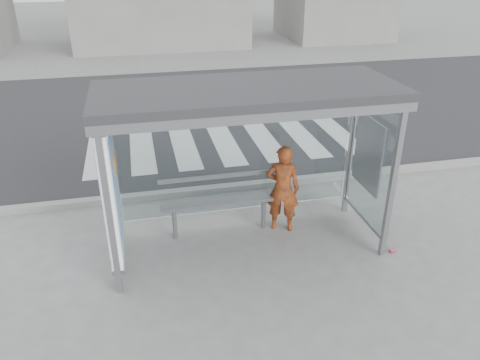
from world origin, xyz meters
name	(u,v)px	position (x,y,z in m)	size (l,w,h in m)	color
ground	(247,245)	(0.00, 0.00, 0.00)	(80.00, 80.00, 0.00)	slate
road	(191,112)	(0.00, 7.00, 0.00)	(30.00, 10.00, 0.01)	#232326
curb	(224,188)	(0.00, 1.95, 0.06)	(30.00, 0.18, 0.12)	gray
crosswalk	(224,142)	(0.50, 4.50, 0.00)	(6.55, 3.00, 0.00)	silver
bus_shelter	(222,131)	(-0.37, 0.06, 1.98)	(4.25, 1.65, 2.62)	gray
person	(283,189)	(0.69, 0.39, 0.76)	(0.56, 0.37, 1.53)	#D54514
bench	(219,202)	(-0.35, 0.50, 0.59)	(1.93, 0.33, 1.00)	slate
soda_can	(393,251)	(2.20, -0.69, 0.03)	(0.06, 0.06, 0.11)	#EB457F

